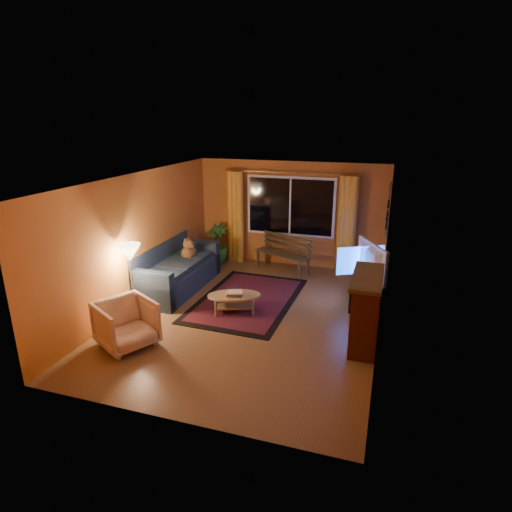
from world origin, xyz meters
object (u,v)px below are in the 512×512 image
(armchair, at_px, (126,322))
(bench, at_px, (282,263))
(floor_lamp, at_px, (132,282))
(sofa, at_px, (176,267))
(coffee_table, at_px, (234,303))
(tv_console, at_px, (363,290))

(armchair, bearing_deg, bench, 9.87)
(floor_lamp, bearing_deg, armchair, -63.31)
(floor_lamp, bearing_deg, sofa, 86.17)
(bench, xyz_separation_m, coffee_table, (-0.29, -2.44, -0.03))
(bench, distance_m, sofa, 2.54)
(bench, xyz_separation_m, sofa, (-1.86, -1.72, 0.27))
(sofa, distance_m, coffee_table, 1.75)
(coffee_table, bearing_deg, sofa, 155.40)
(armchair, height_order, floor_lamp, floor_lamp)
(coffee_table, height_order, tv_console, tv_console)
(sofa, xyz_separation_m, armchair, (0.38, -2.37, -0.06))
(bench, distance_m, tv_console, 2.31)
(coffee_table, xyz_separation_m, tv_console, (2.24, 1.21, 0.08))
(coffee_table, bearing_deg, bench, 83.27)
(armchair, relative_size, coffee_table, 0.85)
(bench, bearing_deg, tv_console, -7.14)
(floor_lamp, relative_size, tv_console, 1.10)
(floor_lamp, bearing_deg, coffee_table, 23.05)
(sofa, height_order, coffee_table, sofa)
(armchair, height_order, tv_console, armchair)
(sofa, height_order, armchair, sofa)
(sofa, bearing_deg, floor_lamp, -93.49)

